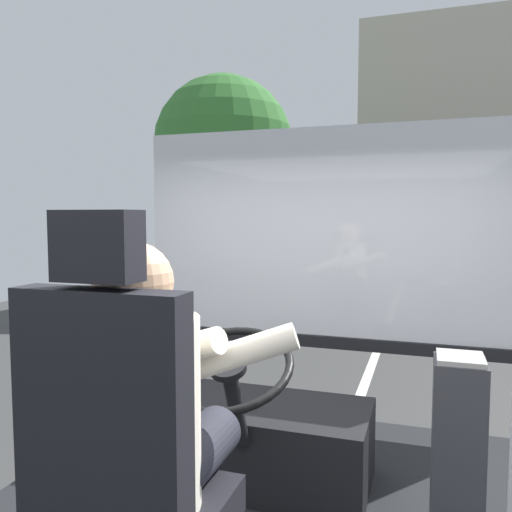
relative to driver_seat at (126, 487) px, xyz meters
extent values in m
cube|color=#393939|center=(0.10, 9.38, -1.33)|extent=(18.00, 44.00, 0.05)
cube|color=silver|center=(0.10, 9.38, -1.30)|extent=(0.12, 39.60, 0.00)
cube|color=black|center=(0.00, -0.10, 0.24)|extent=(0.48, 0.10, 0.66)
cube|color=black|center=(0.00, -0.10, 0.68)|extent=(0.22, 0.10, 0.18)
cylinder|color=#282833|center=(0.10, 0.22, 0.00)|extent=(0.17, 0.45, 0.17)
cylinder|color=#282833|center=(-0.10, 0.22, 0.00)|extent=(0.17, 0.45, 0.17)
cylinder|color=silver|center=(0.00, 0.06, 0.19)|extent=(0.37, 0.37, 0.56)
cube|color=black|center=(0.00, 0.25, 0.26)|extent=(0.06, 0.01, 0.34)
sphere|color=tan|center=(0.00, 0.06, 0.57)|extent=(0.23, 0.23, 0.23)
cylinder|color=silver|center=(0.11, 0.34, 0.27)|extent=(0.61, 0.23, 0.28)
cylinder|color=silver|center=(-0.11, 0.34, 0.27)|extent=(0.61, 0.23, 0.28)
cube|color=black|center=(0.00, 1.23, -0.40)|extent=(1.10, 0.56, 0.40)
cylinder|color=black|center=(0.00, 0.86, -0.08)|extent=(0.07, 0.24, 0.43)
torus|color=black|center=(0.00, 0.78, 0.12)|extent=(0.56, 0.53, 0.25)
cylinder|color=black|center=(0.00, 0.78, 0.12)|extent=(0.16, 0.16, 0.09)
cube|color=#333338|center=(0.92, 0.97, -0.21)|extent=(0.20, 0.23, 0.78)
cube|color=#9E9993|center=(0.92, 0.97, 0.19)|extent=(0.18, 0.21, 0.02)
cube|color=silver|center=(0.10, 2.20, 0.65)|extent=(2.50, 0.01, 1.40)
cube|color=black|center=(0.10, 2.20, -0.09)|extent=(2.50, 0.08, 0.08)
cylinder|color=#4C3828|center=(-3.96, 10.49, 0.03)|extent=(0.32, 0.32, 2.68)
sphere|color=#33712D|center=(-3.96, 10.49, 2.46)|extent=(3.35, 3.35, 3.35)
cylinder|color=black|center=(3.12, 19.05, -1.05)|extent=(0.14, 0.53, 0.53)
cylinder|color=black|center=(3.12, 16.54, -1.05)|extent=(0.14, 0.53, 0.53)
cylinder|color=black|center=(3.65, 24.73, -1.05)|extent=(0.14, 0.52, 0.52)
cylinder|color=black|center=(3.65, 22.27, -1.05)|extent=(0.14, 0.52, 0.52)
camera|label=1|loc=(0.78, -1.19, 0.76)|focal=35.88mm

